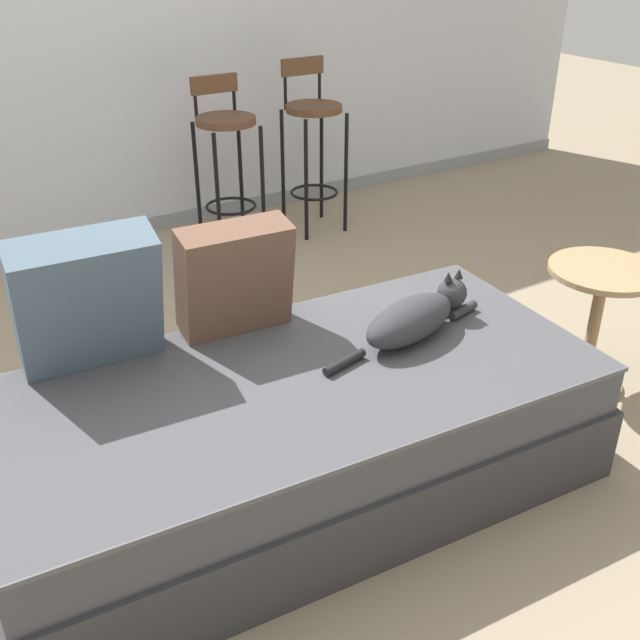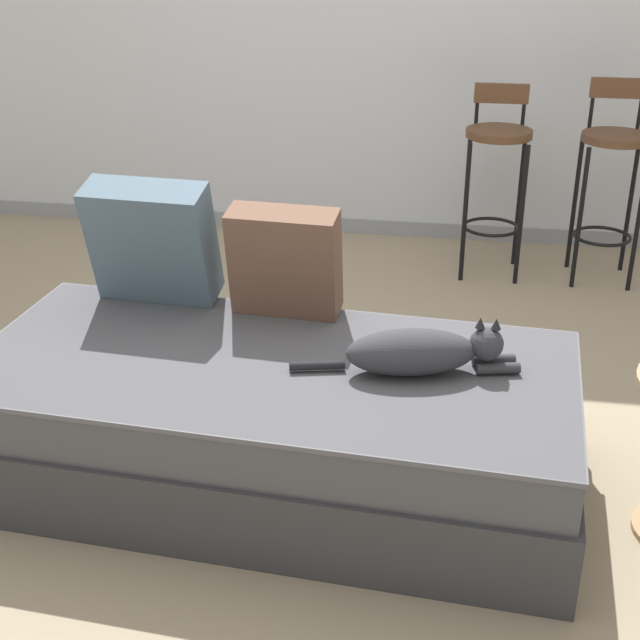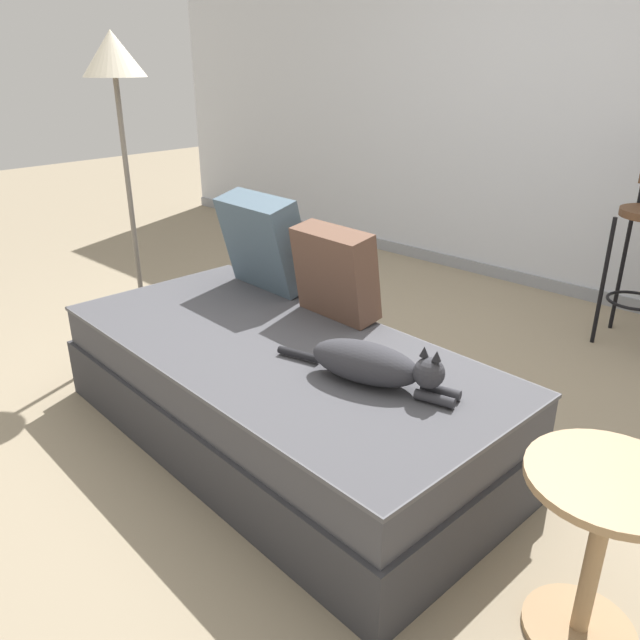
{
  "view_description": "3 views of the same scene",
  "coord_description": "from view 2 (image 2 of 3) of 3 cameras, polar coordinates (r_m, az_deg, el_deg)",
  "views": [
    {
      "loc": [
        -1.02,
        -2.19,
        1.78
      ],
      "look_at": [
        0.15,
        -0.3,
        0.58
      ],
      "focal_mm": 42.0,
      "sensor_mm": 36.0,
      "label": 1
    },
    {
      "loc": [
        0.58,
        -2.94,
        1.83
      ],
      "look_at": [
        0.15,
        -0.3,
        0.58
      ],
      "focal_mm": 50.0,
      "sensor_mm": 36.0,
      "label": 2
    },
    {
      "loc": [
        1.71,
        -1.97,
        1.55
      ],
      "look_at": [
        0.15,
        -0.3,
        0.58
      ],
      "focal_mm": 35.0,
      "sensor_mm": 36.0,
      "label": 3
    }
  ],
  "objects": [
    {
      "name": "ground_plane",
      "position": [
        3.52,
        -1.63,
        -6.3
      ],
      "size": [
        16.0,
        16.0,
        0.0
      ],
      "primitive_type": "plane",
      "color": "gray",
      "rests_on": "ground"
    },
    {
      "name": "wall_back_panel",
      "position": [
        5.25,
        3.06,
        19.27
      ],
      "size": [
        8.0,
        0.1,
        2.6
      ],
      "primitive_type": "cube",
      "color": "silver",
      "rests_on": "ground"
    },
    {
      "name": "wall_baseboard_trim",
      "position": [
        5.47,
        2.7,
        6.02
      ],
      "size": [
        8.0,
        0.02,
        0.09
      ],
      "primitive_type": "cube",
      "color": "gray",
      "rests_on": "ground"
    },
    {
      "name": "couch",
      "position": [
        3.06,
        -3.09,
        -6.44
      ],
      "size": [
        2.09,
        1.1,
        0.46
      ],
      "color": "#353539",
      "rests_on": "ground"
    },
    {
      "name": "throw_pillow_corner",
      "position": [
        3.36,
        -10.67,
        4.94
      ],
      "size": [
        0.47,
        0.3,
        0.48
      ],
      "color": "#4C6070",
      "rests_on": "couch"
    },
    {
      "name": "throw_pillow_middle",
      "position": [
        3.21,
        -2.26,
        3.75
      ],
      "size": [
        0.41,
        0.23,
        0.41
      ],
      "color": "brown",
      "rests_on": "couch"
    },
    {
      "name": "cat",
      "position": [
        2.87,
        6.46,
        -2.02
      ],
      "size": [
        0.74,
        0.26,
        0.19
      ],
      "color": "#333338",
      "rests_on": "couch"
    },
    {
      "name": "bar_stool_near_window",
      "position": [
        4.8,
        11.24,
        9.94
      ],
      "size": [
        0.34,
        0.34,
        0.99
      ],
      "color": "black",
      "rests_on": "ground"
    },
    {
      "name": "bar_stool_by_doorway",
      "position": [
        4.86,
        18.16,
        9.37
      ],
      "size": [
        0.34,
        0.34,
        1.04
      ],
      "color": "black",
      "rests_on": "ground"
    }
  ]
}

